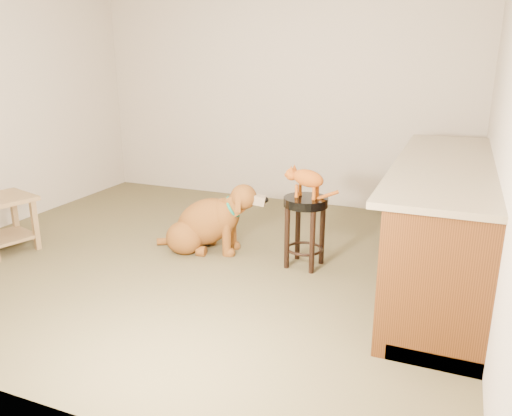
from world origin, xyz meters
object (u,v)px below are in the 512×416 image
at_px(side_table, 3,216).
at_px(wood_stool, 432,216).
at_px(golden_retriever, 207,223).
at_px(tabby_kitten, 305,179).
at_px(padded_stool, 305,218).

bearing_deg(side_table, wood_stool, 18.00).
xyz_separation_m(side_table, golden_retriever, (1.66, 0.69, -0.08)).
distance_m(wood_stool, tabby_kitten, 1.11).
bearing_deg(side_table, golden_retriever, 22.73).
bearing_deg(padded_stool, side_table, -165.06).
relative_size(padded_stool, tabby_kitten, 1.30).
relative_size(golden_retriever, tabby_kitten, 2.33).
height_order(padded_stool, tabby_kitten, tabby_kitten).
xyz_separation_m(padded_stool, wood_stool, (0.95, 0.46, -0.01)).
relative_size(side_table, tabby_kitten, 1.31).
relative_size(wood_stool, golden_retriever, 0.75).
xyz_separation_m(golden_retriever, tabby_kitten, (0.90, -0.01, 0.49)).
distance_m(padded_stool, side_table, 2.66).
distance_m(padded_stool, golden_retriever, 0.93).
bearing_deg(padded_stool, golden_retriever, 179.42).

